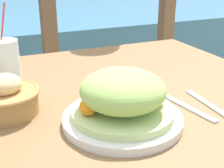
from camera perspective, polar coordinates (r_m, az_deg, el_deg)
The scene contains 8 objects.
patio_table at distance 0.95m, azimuth -0.65°, elevation -6.28°, with size 1.08×0.95×0.71m.
railing_fence at distance 1.60m, azimuth -11.48°, elevation 10.40°, with size 2.80×0.08×1.12m.
sea_backdrop at distance 4.12m, azimuth -18.84°, elevation 10.10°, with size 12.00×4.00×0.61m.
salad_plate at distance 0.72m, azimuth 1.98°, elevation -3.15°, with size 0.28×0.28×0.13m.
drink_glass at distance 0.94m, azimuth -18.71°, elevation 3.01°, with size 0.08×0.08×0.25m.
bread_basket at distance 0.82m, azimuth -18.92°, elevation -2.38°, with size 0.17×0.17×0.10m.
fork at distance 0.84m, azimuth 13.88°, elevation -4.28°, with size 0.04×0.18×0.00m.
knife at distance 0.87m, azimuth 17.07°, elevation -3.49°, with size 0.02×0.18×0.00m.
Camera 1 is at (-0.32, -0.77, 1.07)m, focal length 50.00 mm.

